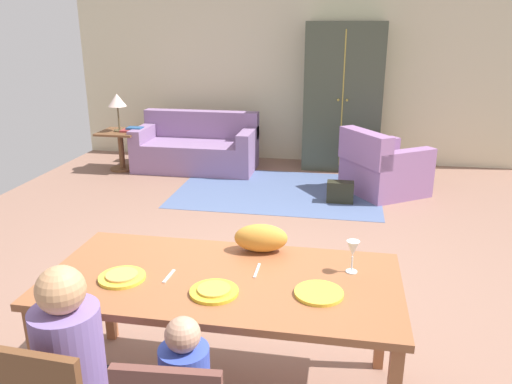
% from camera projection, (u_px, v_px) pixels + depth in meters
% --- Properties ---
extents(ground_plane, '(7.20, 6.60, 0.02)m').
position_uv_depth(ground_plane, '(271.00, 244.00, 5.01)').
color(ground_plane, '#886353').
extents(back_wall, '(7.20, 0.10, 2.70)m').
position_uv_depth(back_wall, '(305.00, 73.00, 7.71)').
color(back_wall, beige).
rests_on(back_wall, ground_plane).
extents(dining_table, '(1.91, 0.92, 0.76)m').
position_uv_depth(dining_table, '(223.00, 288.00, 2.77)').
color(dining_table, '#955634').
rests_on(dining_table, ground_plane).
extents(plate_near_man, '(0.25, 0.25, 0.02)m').
position_uv_depth(plate_near_man, '(122.00, 277.00, 2.72)').
color(plate_near_man, yellow).
rests_on(plate_near_man, dining_table).
extents(pizza_near_man, '(0.17, 0.17, 0.01)m').
position_uv_depth(pizza_near_man, '(122.00, 275.00, 2.71)').
color(pizza_near_man, '#DA914C').
rests_on(pizza_near_man, plate_near_man).
extents(plate_near_child, '(0.25, 0.25, 0.02)m').
position_uv_depth(plate_near_child, '(214.00, 292.00, 2.58)').
color(plate_near_child, gold).
rests_on(plate_near_child, dining_table).
extents(pizza_near_child, '(0.17, 0.17, 0.01)m').
position_uv_depth(pizza_near_child, '(214.00, 289.00, 2.57)').
color(pizza_near_child, gold).
rests_on(pizza_near_child, plate_near_child).
extents(plate_near_woman, '(0.25, 0.25, 0.02)m').
position_uv_depth(plate_near_woman, '(319.00, 293.00, 2.56)').
color(plate_near_woman, yellow).
rests_on(plate_near_woman, dining_table).
extents(wine_glass, '(0.07, 0.07, 0.19)m').
position_uv_depth(wine_glass, '(353.00, 250.00, 2.76)').
color(wine_glass, silver).
rests_on(wine_glass, dining_table).
extents(fork, '(0.02, 0.15, 0.01)m').
position_uv_depth(fork, '(169.00, 276.00, 2.75)').
color(fork, silver).
rests_on(fork, dining_table).
extents(knife, '(0.02, 0.17, 0.01)m').
position_uv_depth(knife, '(257.00, 270.00, 2.81)').
color(knife, silver).
rests_on(knife, dining_table).
extents(person_man, '(0.30, 0.41, 1.11)m').
position_uv_depth(person_man, '(78.00, 382.00, 2.31)').
color(person_man, '#293652').
rests_on(person_man, ground_plane).
extents(cat, '(0.34, 0.19, 0.17)m').
position_uv_depth(cat, '(261.00, 238.00, 3.03)').
color(cat, orange).
rests_on(cat, dining_table).
extents(area_rug, '(2.60, 1.80, 0.01)m').
position_uv_depth(area_rug, '(278.00, 191.00, 6.58)').
color(area_rug, '#4C5E88').
rests_on(area_rug, ground_plane).
extents(couch, '(1.75, 0.86, 0.82)m').
position_uv_depth(couch, '(197.00, 149.00, 7.51)').
color(couch, gray).
rests_on(couch, ground_plane).
extents(armchair, '(1.19, 1.19, 0.82)m').
position_uv_depth(armchair, '(382.00, 169.00, 6.42)').
color(armchair, '#906497').
rests_on(armchair, ground_plane).
extents(armoire, '(1.10, 0.59, 2.10)m').
position_uv_depth(armoire, '(343.00, 97.00, 7.34)').
color(armoire, '#414837').
rests_on(armoire, ground_plane).
extents(side_table, '(0.56, 0.56, 0.58)m').
position_uv_depth(side_table, '(121.00, 145.00, 7.42)').
color(side_table, brown).
rests_on(side_table, ground_plane).
extents(table_lamp, '(0.26, 0.26, 0.54)m').
position_uv_depth(table_lamp, '(117.00, 102.00, 7.22)').
color(table_lamp, brown).
rests_on(table_lamp, side_table).
extents(book_lower, '(0.22, 0.16, 0.03)m').
position_uv_depth(book_lower, '(129.00, 131.00, 7.31)').
color(book_lower, '#983337').
rests_on(book_lower, side_table).
extents(book_upper, '(0.22, 0.16, 0.03)m').
position_uv_depth(book_upper, '(135.00, 128.00, 7.35)').
color(book_upper, '#245185').
rests_on(book_upper, book_lower).
extents(handbag, '(0.32, 0.16, 0.26)m').
position_uv_depth(handbag, '(340.00, 192.00, 6.12)').
color(handbag, '#28281B').
rests_on(handbag, ground_plane).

